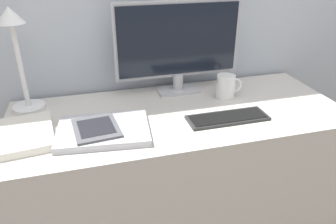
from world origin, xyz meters
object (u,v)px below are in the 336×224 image
keyboard (228,118)px  laptop (103,130)px  ereader (96,128)px  desk_lamp (17,50)px  coffee_mug (226,86)px  monitor (178,44)px  notebook (24,134)px

keyboard → laptop: laptop is taller
ereader → laptop: bearing=12.9°
laptop → ereader: size_ratio=1.77×
laptop → keyboard: bearing=-2.3°
desk_lamp → coffee_mug: (0.84, -0.10, -0.20)m
monitor → laptop: bearing=-141.0°
keyboard → notebook: bearing=175.2°
ereader → coffee_mug: size_ratio=1.66×
notebook → keyboard: bearing=-4.8°
monitor → coffee_mug: (0.19, -0.12, -0.17)m
monitor → coffee_mug: size_ratio=4.75×
notebook → ereader: bearing=-11.3°
laptop → notebook: 0.27m
coffee_mug → notebook: bearing=-170.8°
monitor → ereader: monitor is taller
ereader → desk_lamp: (-0.25, 0.28, 0.22)m
keyboard → coffee_mug: 0.22m
desk_lamp → monitor: bearing=2.2°
desk_lamp → notebook: size_ratio=1.47×
laptop → coffee_mug: size_ratio=2.94×
keyboard → notebook: (-0.75, 0.06, 0.01)m
keyboard → notebook: notebook is taller
laptop → monitor: bearing=39.0°
laptop → coffee_mug: bearing=17.6°
laptop → desk_lamp: desk_lamp is taller
monitor → ereader: 0.54m
monitor → coffee_mug: bearing=-33.7°
laptop → ereader: (-0.02, -0.01, 0.02)m
monitor → desk_lamp: (-0.65, -0.02, 0.03)m
ereader → notebook: size_ratio=0.70×
desk_lamp → notebook: 0.33m
coffee_mug → laptop: bearing=-162.4°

